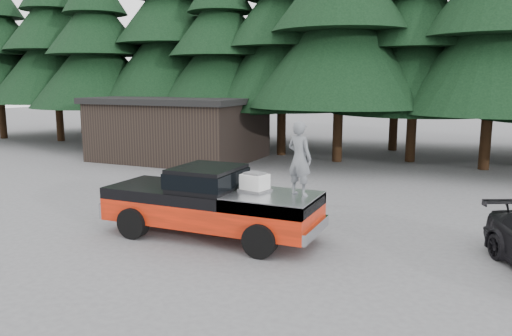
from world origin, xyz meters
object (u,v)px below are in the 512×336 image
at_px(pickup_truck, 211,213).
at_px(utility_building, 180,128).
at_px(man_on_bed, 299,158).
at_px(air_compressor, 255,183).

height_order(pickup_truck, utility_building, utility_building).
height_order(pickup_truck, man_on_bed, man_on_bed).
xyz_separation_m(pickup_truck, utility_building, (-8.15, 11.34, 1.00)).
bearing_deg(pickup_truck, man_on_bed, 5.66).
xyz_separation_m(man_on_bed, utility_building, (-10.55, 11.10, -0.60)).
bearing_deg(air_compressor, utility_building, 142.62).
bearing_deg(pickup_truck, air_compressor, 8.40).
bearing_deg(utility_building, air_compressor, -50.01).
distance_m(air_compressor, man_on_bed, 1.40).
xyz_separation_m(air_compressor, man_on_bed, (1.19, 0.06, 0.72)).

